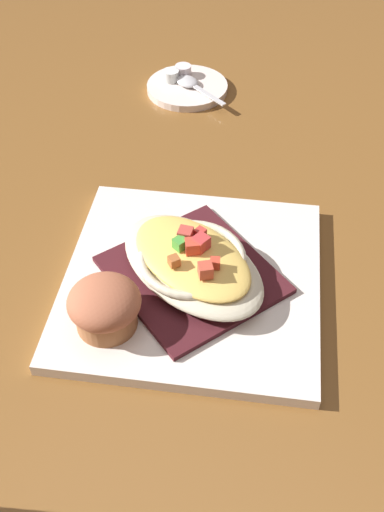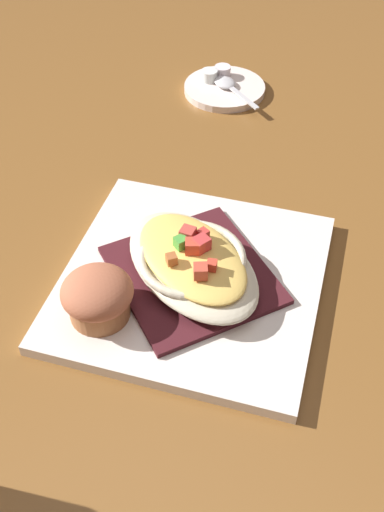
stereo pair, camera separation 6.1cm
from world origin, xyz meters
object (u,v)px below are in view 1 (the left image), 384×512
object	(u,v)px
gratin_dish	(192,261)
square_plate	(192,281)
spoon	(189,83)
creamer_cup_0	(183,71)
creamer_saucer	(187,88)
creamer_cup_1	(171,76)
muffin	(105,306)

from	to	relation	value
gratin_dish	square_plate	bearing A→B (deg)	84.38
square_plate	spoon	xyz separation A→B (m)	(0.35, 0.15, 0.01)
gratin_dish	spoon	xyz separation A→B (m)	(0.35, 0.15, -0.02)
square_plate	creamer_cup_0	size ratio (longest dim) A/B	10.85
square_plate	creamer_cup_0	xyz separation A→B (m)	(0.38, 0.17, 0.01)
creamer_saucer	spoon	bearing A→B (deg)	-118.81
gratin_dish	creamer_cup_0	bearing A→B (deg)	23.78
square_plate	creamer_cup_1	bearing A→B (deg)	26.43
muffin	creamer_cup_1	xyz separation A→B (m)	(0.44, 0.13, -0.02)
spoon	creamer_cup_0	xyz separation A→B (m)	(0.02, 0.02, 0.00)
square_plate	spoon	world-z (taller)	spoon
creamer_cup_0	creamer_cup_1	distance (m)	0.02
square_plate	muffin	bearing A→B (deg)	148.99
creamer_cup_0	creamer_saucer	bearing A→B (deg)	-144.59
muffin	creamer_cup_1	size ratio (longest dim) A/B	2.88
muffin	spoon	size ratio (longest dim) A/B	0.71
creamer_saucer	creamer_cup_1	bearing A→B (deg)	86.98
spoon	creamer_cup_1	bearing A→B (deg)	83.12
square_plate	gratin_dish	world-z (taller)	gratin_dish
gratin_dish	creamer_cup_0	distance (m)	0.41
muffin	creamer_saucer	bearing A→B (deg)	12.55
square_plate	creamer_cup_1	xyz separation A→B (m)	(0.36, 0.18, 0.01)
muffin	square_plate	bearing A→B (deg)	-31.01
creamer_cup_1	square_plate	bearing A→B (deg)	-153.57
spoon	creamer_cup_0	bearing A→B (deg)	39.26
creamer_saucer	creamer_cup_1	distance (m)	0.03
creamer_saucer	spoon	distance (m)	0.01
square_plate	creamer_cup_1	size ratio (longest dim) A/B	10.85
creamer_saucer	creamer_cup_0	world-z (taller)	creamer_cup_0
creamer_saucer	creamer_cup_0	size ratio (longest dim) A/B	4.96
square_plate	muffin	world-z (taller)	muffin
gratin_dish	muffin	size ratio (longest dim) A/B	2.92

